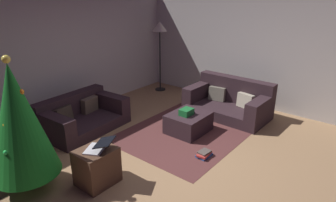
{
  "coord_description": "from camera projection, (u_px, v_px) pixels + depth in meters",
  "views": [
    {
      "loc": [
        -3.2,
        -2.37,
        2.56
      ],
      "look_at": [
        0.5,
        0.61,
        0.75
      ],
      "focal_mm": 31.59,
      "sensor_mm": 36.0,
      "label": 1
    }
  ],
  "objects": [
    {
      "name": "corner_lamp",
      "position": [
        160.0,
        32.0,
        7.46
      ],
      "size": [
        0.36,
        0.36,
        1.8
      ],
      "color": "black",
      "rests_on": "ground_plane"
    },
    {
      "name": "tv_remote",
      "position": [
        191.0,
        112.0,
        5.6
      ],
      "size": [
        0.07,
        0.17,
        0.02
      ],
      "primitive_type": "cube",
      "rotation": [
        0.0,
        0.0,
        0.15
      ],
      "color": "black",
      "rests_on": "ottoman"
    },
    {
      "name": "laptop",
      "position": [
        99.0,
        147.0,
        3.96
      ],
      "size": [
        0.45,
        0.47,
        0.16
      ],
      "color": "silver",
      "rests_on": "side_table"
    },
    {
      "name": "rear_partition",
      "position": [
        56.0,
        55.0,
        6.01
      ],
      "size": [
        6.4,
        0.12,
        2.6
      ],
      "primitive_type": "cube",
      "color": "#BCB7B2",
      "rests_on": "ground_plane"
    },
    {
      "name": "christmas_tree",
      "position": [
        18.0,
        121.0,
        3.7
      ],
      "size": [
        0.87,
        0.87,
        1.85
      ],
      "color": "brown",
      "rests_on": "ground_plane"
    },
    {
      "name": "couch_right",
      "position": [
        229.0,
        102.0,
        6.36
      ],
      "size": [
        0.98,
        1.73,
        0.77
      ],
      "rotation": [
        0.0,
        0.0,
        1.55
      ],
      "color": "#2D1E23",
      "rests_on": "ground_plane"
    },
    {
      "name": "ground_plane",
      "position": [
        178.0,
        163.0,
        4.63
      ],
      "size": [
        6.4,
        6.4,
        0.0
      ],
      "primitive_type": "plane",
      "color": "#93704C"
    },
    {
      "name": "gift_box",
      "position": [
        186.0,
        112.0,
        5.47
      ],
      "size": [
        0.25,
        0.19,
        0.12
      ],
      "primitive_type": "cube",
      "rotation": [
        0.0,
        0.0,
        -0.01
      ],
      "color": "#19662D",
      "rests_on": "ottoman"
    },
    {
      "name": "area_rug",
      "position": [
        188.0,
        131.0,
        5.67
      ],
      "size": [
        2.6,
        2.0,
        0.01
      ],
      "primitive_type": "cube",
      "color": "#522B29",
      "rests_on": "ground_plane"
    },
    {
      "name": "corner_partition",
      "position": [
        265.0,
        50.0,
        6.45
      ],
      "size": [
        0.12,
        6.4,
        2.6
      ],
      "primitive_type": "cube",
      "color": "#B5B0AB",
      "rests_on": "ground_plane"
    },
    {
      "name": "book_stack",
      "position": [
        204.0,
        154.0,
        4.8
      ],
      "size": [
        0.28,
        0.19,
        0.1
      ],
      "color": "#2D5193",
      "rests_on": "ground_plane"
    },
    {
      "name": "side_table",
      "position": [
        97.0,
        166.0,
        4.08
      ],
      "size": [
        0.52,
        0.44,
        0.53
      ],
      "primitive_type": "cube",
      "color": "#4C3323",
      "rests_on": "ground_plane"
    },
    {
      "name": "couch_left",
      "position": [
        81.0,
        116.0,
        5.73
      ],
      "size": [
        1.63,
        1.1,
        0.63
      ],
      "rotation": [
        0.0,
        0.0,
        3.21
      ],
      "color": "#2D1E23",
      "rests_on": "ground_plane"
    },
    {
      "name": "ottoman",
      "position": [
        188.0,
        123.0,
        5.6
      ],
      "size": [
        0.77,
        0.65,
        0.37
      ],
      "primitive_type": "cube",
      "color": "#2D1E23",
      "rests_on": "ground_plane"
    }
  ]
}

